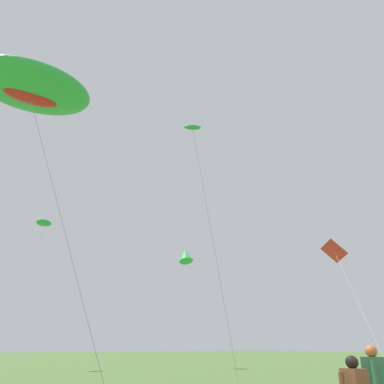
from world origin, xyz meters
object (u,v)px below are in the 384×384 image
object	(u,v)px
small_kite_delta_white	(185,256)
small_kite_streamer_purple	(335,253)
small_kite_tiny_distant	(194,133)
small_kite_triangle_green	(44,223)
big_show_kite	(23,86)

from	to	relation	value
small_kite_delta_white	small_kite_streamer_purple	world-z (taller)	small_kite_delta_white
small_kite_tiny_distant	small_kite_triangle_green	world-z (taller)	small_kite_triangle_green
small_kite_streamer_purple	small_kite_tiny_distant	xyz separation A→B (m)	(-10.16, -0.65, 3.39)
small_kite_delta_white	small_kite_triangle_green	bearing A→B (deg)	-8.44
big_show_kite	small_kite_tiny_distant	xyz separation A→B (m)	(5.56, -5.20, -2.78)
small_kite_streamer_purple	small_kite_triangle_green	distance (m)	21.81
small_kite_tiny_distant	small_kite_streamer_purple	bearing A→B (deg)	35.74
big_show_kite	small_kite_streamer_purple	xyz separation A→B (m)	(15.71, -4.55, -6.17)
small_kite_delta_white	small_kite_tiny_distant	size ratio (longest dim) A/B	0.94
small_kite_tiny_distant	small_kite_delta_white	bearing A→B (deg)	85.60
small_kite_tiny_distant	big_show_kite	bearing A→B (deg)	168.95
big_show_kite	small_kite_triangle_green	bearing A→B (deg)	73.11
small_kite_triangle_green	small_kite_tiny_distant	bearing A→B (deg)	-108.59
small_kite_tiny_distant	small_kite_triangle_green	bearing A→B (deg)	120.01
big_show_kite	small_kite_triangle_green	size ratio (longest dim) A/B	1.25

